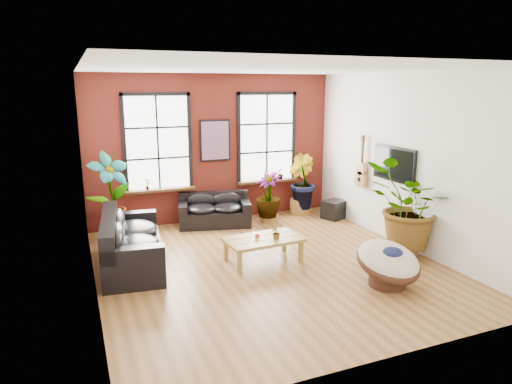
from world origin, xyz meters
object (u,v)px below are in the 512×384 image
sofa_left (129,243)px  papasan_chair (388,262)px  sofa_back (214,211)px  coffee_table (263,241)px

sofa_left → papasan_chair: (3.82, -2.50, -0.03)m
sofa_back → sofa_left: sofa_left is taller
sofa_back → papasan_chair: papasan_chair is taller
sofa_back → coffee_table: size_ratio=1.23×
sofa_back → papasan_chair: (1.63, -4.32, 0.06)m
sofa_back → coffee_table: 2.56m
coffee_table → sofa_left: bearing=159.3°
sofa_back → coffee_table: sofa_back is taller
sofa_left → papasan_chair: 4.57m
sofa_back → sofa_left: 2.85m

